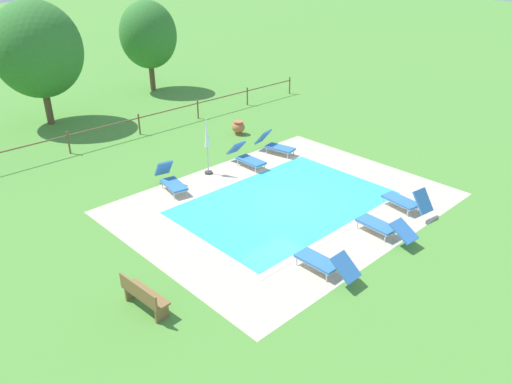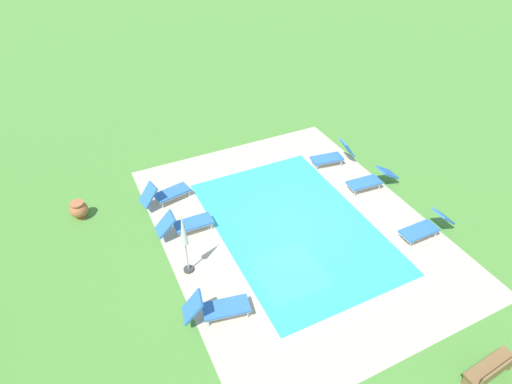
% 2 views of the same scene
% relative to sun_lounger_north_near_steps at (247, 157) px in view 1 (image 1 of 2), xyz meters
% --- Properties ---
extents(ground_plane, '(160.00, 160.00, 0.00)m').
position_rel_sun_lounger_north_near_steps_xyz_m(ground_plane, '(-1.31, -3.47, -0.39)').
color(ground_plane, '#518E38').
extents(pool_deck_paving, '(11.26, 8.81, 0.01)m').
position_rel_sun_lounger_north_near_steps_xyz_m(pool_deck_paving, '(-1.31, -3.47, -0.38)').
color(pool_deck_paving, beige).
rests_on(pool_deck_paving, ground).
extents(swimming_pool_water, '(7.48, 5.03, 0.01)m').
position_rel_sun_lounger_north_near_steps_xyz_m(swimming_pool_water, '(-1.31, -3.47, -0.38)').
color(swimming_pool_water, '#38C6D1').
rests_on(swimming_pool_water, ground).
extents(pool_coping_rim, '(7.96, 5.51, 0.01)m').
position_rel_sun_lounger_north_near_steps_xyz_m(pool_coping_rim, '(-1.31, -3.47, -0.38)').
color(pool_coping_rim, beige).
rests_on(pool_coping_rim, ground).
extents(sun_lounger_north_near_steps, '(0.62, 1.92, 0.94)m').
position_rel_sun_lounger_north_near_steps_xyz_m(sun_lounger_north_near_steps, '(0.00, 0.00, 0.00)').
color(sun_lounger_north_near_steps, '#3370BC').
rests_on(sun_lounger_north_near_steps, ground).
extents(sun_lounger_north_mid, '(0.72, 2.08, 0.75)m').
position_rel_sun_lounger_north_near_steps_xyz_m(sun_lounger_north_mid, '(-0.70, -7.24, -0.03)').
color(sun_lounger_north_mid, '#3370BC').
rests_on(sun_lounger_north_mid, ground).
extents(sun_lounger_north_far, '(0.94, 1.92, 1.00)m').
position_rel_sun_lounger_north_near_steps_xyz_m(sun_lounger_north_far, '(-3.65, 0.31, 0.01)').
color(sun_lounger_north_far, '#3370BC').
rests_on(sun_lounger_north_far, ground).
extents(sun_lounger_north_end, '(0.62, 1.99, 0.86)m').
position_rel_sun_lounger_north_near_steps_xyz_m(sun_lounger_north_end, '(-3.65, -7.23, -0.01)').
color(sun_lounger_north_end, '#3370BC').
rests_on(sun_lounger_north_end, ground).
extents(sun_lounger_south_near_corner, '(0.97, 1.95, 0.98)m').
position_rel_sun_lounger_north_near_steps_xyz_m(sun_lounger_south_near_corner, '(1.88, 0.15, 0.01)').
color(sun_lounger_south_near_corner, '#3370BC').
rests_on(sun_lounger_south_near_corner, ground).
extents(sun_lounger_south_mid, '(0.84, 1.88, 1.02)m').
position_rel_sun_lounger_north_near_steps_xyz_m(sun_lounger_south_mid, '(1.32, -6.84, 0.01)').
color(sun_lounger_south_mid, '#3370BC').
rests_on(sun_lounger_south_mid, ground).
extents(patio_umbrella_closed_row_west, '(0.32, 0.32, 2.34)m').
position_rel_sun_lounger_north_near_steps_xyz_m(patio_umbrella_closed_row_west, '(-1.69, 0.48, 1.10)').
color(patio_umbrella_closed_row_west, '#383838').
rests_on(patio_umbrella_closed_row_west, ground).
extents(wooden_bench_lawn_side, '(0.55, 1.53, 0.87)m').
position_rel_sun_lounger_north_near_steps_xyz_m(wooden_bench_lawn_side, '(-8.22, -5.02, 0.08)').
color(wooden_bench_lawn_side, olive).
rests_on(wooden_bench_lawn_side, ground).
extents(terracotta_urn_near_fence, '(0.63, 0.63, 0.67)m').
position_rel_sun_lounger_north_near_steps_xyz_m(terracotta_urn_near_fence, '(2.36, 3.15, -0.02)').
color(terracotta_urn_near_fence, '#B7663D').
rests_on(terracotta_urn_near_fence, ground).
extents(perimeter_fence, '(21.86, 0.08, 1.05)m').
position_rel_sun_lounger_north_near_steps_xyz_m(perimeter_fence, '(-1.19, 6.50, 0.31)').
color(perimeter_fence, brown).
rests_on(perimeter_fence, ground).
extents(tree_far_west, '(4.39, 4.39, 6.18)m').
position_rel_sun_lounger_north_near_steps_xyz_m(tree_far_west, '(-3.68, 11.19, 3.42)').
color(tree_far_west, brown).
rests_on(tree_far_west, ground).
extents(tree_centre, '(3.50, 3.50, 5.51)m').
position_rel_sun_lounger_north_near_steps_xyz_m(tree_centre, '(3.92, 13.14, 3.07)').
color(tree_centre, brown).
rests_on(tree_centre, ground).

